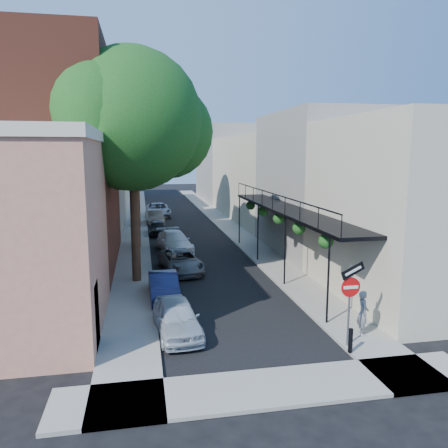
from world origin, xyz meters
name	(u,v)px	position (x,y,z in m)	size (l,w,h in m)	color
ground	(264,372)	(0.00, 0.00, 0.00)	(160.00, 160.00, 0.00)	black
road_surface	(178,220)	(0.00, 30.00, 0.01)	(6.00, 64.00, 0.01)	black
sidewalk_left	(136,221)	(-4.00, 30.00, 0.06)	(2.00, 64.00, 0.12)	gray
sidewalk_right	(219,219)	(4.00, 30.00, 0.06)	(2.00, 64.00, 0.12)	gray
sidewalk_cross	(274,388)	(0.00, -1.00, 0.06)	(12.00, 2.00, 0.12)	gray
buildings_left	(73,170)	(-9.30, 28.76, 4.94)	(10.10, 59.10, 12.00)	tan
buildings_right	(270,174)	(8.99, 29.49, 4.42)	(9.80, 55.00, 10.00)	#B9B199
sign_post	(350,290)	(3.16, 0.97, 2.04)	(0.89, 0.17, 2.99)	#595B60
bollard	(351,341)	(3.00, 0.50, 0.52)	(0.14, 0.14, 0.80)	black
oak_near	(141,123)	(-3.37, 10.26, 7.88)	(7.48, 6.80, 11.42)	#361F15
oak_mid	(140,144)	(-3.42, 18.23, 7.06)	(6.60, 6.00, 10.20)	#361F15
oak_far	(141,132)	(-3.35, 27.27, 8.26)	(7.70, 7.00, 11.90)	#361F15
parked_car_a	(177,317)	(-2.33, 3.26, 0.63)	(1.48, 3.69, 1.26)	silver
parked_car_b	(164,287)	(-2.60, 7.18, 0.59)	(1.24, 3.56, 1.17)	#171E48
parked_car_c	(181,261)	(-1.42, 11.59, 0.59)	(1.95, 4.24, 1.18)	#54585B
parked_car_d	(174,242)	(-1.40, 16.65, 0.66)	(1.86, 4.58, 1.33)	white
parked_car_e	(158,228)	(-2.23, 22.88, 0.57)	(1.34, 3.32, 1.13)	black
parked_car_f	(155,217)	(-2.30, 28.06, 0.65)	(1.37, 3.93, 1.30)	slate
parked_car_g	(158,210)	(-1.81, 32.96, 0.70)	(2.32, 5.03, 1.40)	#969CA9
pedestrian	(363,313)	(4.07, 1.73, 0.92)	(0.58, 0.38, 1.60)	slate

